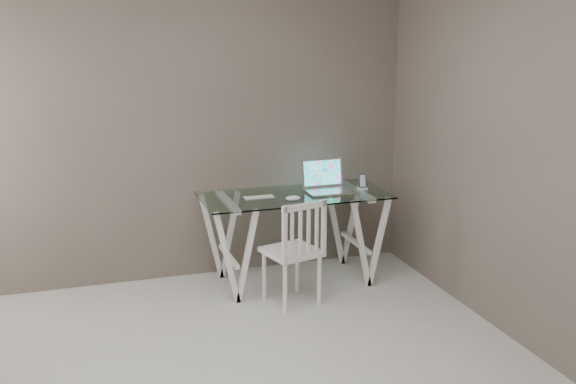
# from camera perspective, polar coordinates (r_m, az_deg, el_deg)

# --- Properties ---
(room) EXTENTS (4.50, 4.52, 2.71)m
(room) POSITION_cam_1_polar(r_m,az_deg,el_deg) (3.64, -5.09, 6.63)
(room) COLOR beige
(room) RESTS_ON ground
(desk) EXTENTS (1.50, 0.70, 0.75)m
(desk) POSITION_cam_1_polar(r_m,az_deg,el_deg) (5.90, 0.48, -3.59)
(desk) COLOR silver
(desk) RESTS_ON ground
(chair) EXTENTS (0.46, 0.46, 0.83)m
(chair) POSITION_cam_1_polar(r_m,az_deg,el_deg) (5.42, 0.67, -4.41)
(chair) COLOR white
(chair) RESTS_ON ground
(laptop) EXTENTS (0.36, 0.30, 0.25)m
(laptop) POSITION_cam_1_polar(r_m,az_deg,el_deg) (5.91, 3.00, 0.68)
(laptop) COLOR silver
(laptop) RESTS_ON desk
(keyboard) EXTENTS (0.25, 0.11, 0.01)m
(keyboard) POSITION_cam_1_polar(r_m,az_deg,el_deg) (5.70, -2.30, -0.43)
(keyboard) COLOR silver
(keyboard) RESTS_ON desk
(mouse) EXTENTS (0.12, 0.07, 0.04)m
(mouse) POSITION_cam_1_polar(r_m,az_deg,el_deg) (5.61, 0.40, -0.48)
(mouse) COLOR white
(mouse) RESTS_ON desk
(phone_dock) EXTENTS (0.07, 0.07, 0.13)m
(phone_dock) POSITION_cam_1_polar(r_m,az_deg,el_deg) (5.99, 5.91, 0.54)
(phone_dock) COLOR white
(phone_dock) RESTS_ON desk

